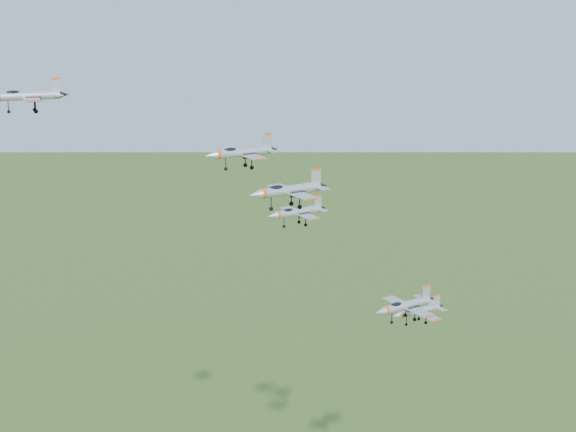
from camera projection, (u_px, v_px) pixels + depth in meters
jet_lead at (26, 96)px, 114.32m from camera, size 11.70×9.78×3.13m
jet_left_high at (241, 152)px, 115.28m from camera, size 11.71×9.62×3.14m
jet_right_high at (288, 190)px, 102.96m from camera, size 11.65×9.56×3.13m
jet_left_low at (297, 212)px, 131.48m from camera, size 11.42×9.39×3.06m
jet_right_low at (405, 305)px, 122.06m from camera, size 11.83×9.76×3.16m
jet_trail at (418, 311)px, 142.01m from camera, size 11.31×9.31×3.03m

